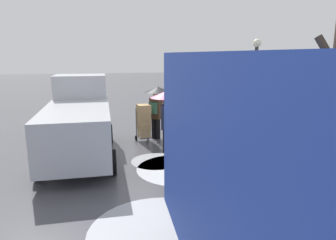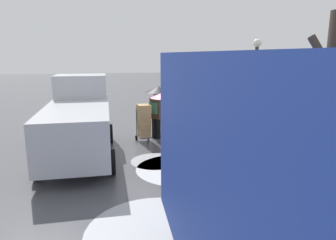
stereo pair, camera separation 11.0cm
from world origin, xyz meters
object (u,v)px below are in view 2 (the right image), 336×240
(cargo_van_parked_right, at_px, (79,121))
(pedestrian_black_side, at_px, (193,97))
(hand_dolly_boxes, at_px, (144,121))
(shopping_cart_vendor, at_px, (176,129))
(street_lamp, at_px, (255,83))
(pedestrian_far_side, at_px, (157,100))
(pedestrian_pink_side, at_px, (165,107))
(pedestrian_white_side, at_px, (201,101))
(bare_tree_far, at_px, (326,176))

(cargo_van_parked_right, height_order, pedestrian_black_side, cargo_van_parked_right)
(cargo_van_parked_right, distance_m, hand_dolly_boxes, 2.62)
(shopping_cart_vendor, height_order, street_lamp, street_lamp)
(cargo_van_parked_right, relative_size, pedestrian_far_side, 2.49)
(shopping_cart_vendor, distance_m, pedestrian_far_side, 1.41)
(street_lamp, bearing_deg, pedestrian_pink_side, -6.39)
(pedestrian_pink_side, xyz_separation_m, pedestrian_black_side, (-1.61, -2.15, -0.01))
(cargo_van_parked_right, distance_m, pedestrian_white_side, 4.65)
(shopping_cart_vendor, height_order, pedestrian_pink_side, pedestrian_pink_side)
(cargo_van_parked_right, xyz_separation_m, pedestrian_black_side, (-4.50, -2.04, 0.39))
(pedestrian_far_side, bearing_deg, shopping_cart_vendor, 125.29)
(pedestrian_pink_side, bearing_deg, pedestrian_far_side, -89.71)
(pedestrian_pink_side, xyz_separation_m, pedestrian_far_side, (0.01, -1.67, -0.01))
(hand_dolly_boxes, bearing_deg, pedestrian_white_side, 175.80)
(hand_dolly_boxes, distance_m, pedestrian_far_side, 1.01)
(pedestrian_pink_side, bearing_deg, hand_dolly_boxes, -65.56)
(bare_tree_far, bearing_deg, shopping_cart_vendor, -90.91)
(cargo_van_parked_right, relative_size, street_lamp, 1.38)
(pedestrian_white_side, height_order, street_lamp, street_lamp)
(shopping_cart_vendor, height_order, hand_dolly_boxes, hand_dolly_boxes)
(pedestrian_black_side, relative_size, pedestrian_white_side, 1.00)
(cargo_van_parked_right, bearing_deg, hand_dolly_boxes, -152.74)
(pedestrian_white_side, relative_size, street_lamp, 0.56)
(hand_dolly_boxes, distance_m, street_lamp, 4.32)
(street_lamp, bearing_deg, pedestrian_white_side, -44.98)
(bare_tree_far, bearing_deg, cargo_van_parked_right, -65.93)
(pedestrian_black_side, bearing_deg, pedestrian_pink_side, 53.15)
(pedestrian_far_side, xyz_separation_m, bare_tree_far, (-0.44, 9.02, 0.43))
(cargo_van_parked_right, relative_size, shopping_cart_vendor, 5.12)
(pedestrian_pink_side, distance_m, pedestrian_far_side, 1.67)
(hand_dolly_boxes, xyz_separation_m, pedestrian_black_side, (-2.20, -0.85, 0.74))
(pedestrian_pink_side, distance_m, pedestrian_white_side, 1.98)
(hand_dolly_boxes, bearing_deg, bare_tree_far, 96.75)
(pedestrian_black_side, relative_size, bare_tree_far, 0.53)
(shopping_cart_vendor, distance_m, bare_tree_far, 8.33)
(hand_dolly_boxes, bearing_deg, pedestrian_far_side, -147.07)
(pedestrian_pink_side, xyz_separation_m, pedestrian_white_side, (-1.62, -1.13, -0.01))
(cargo_van_parked_right, height_order, pedestrian_pink_side, cargo_van_parked_right)
(hand_dolly_boxes, xyz_separation_m, pedestrian_pink_side, (-0.59, 1.29, 0.76))
(pedestrian_black_side, xyz_separation_m, street_lamp, (-1.49, 2.49, 0.80))
(pedestrian_pink_side, bearing_deg, pedestrian_white_side, -145.16)
(pedestrian_black_side, height_order, bare_tree_far, bare_tree_far)
(pedestrian_white_side, relative_size, pedestrian_far_side, 1.00)
(hand_dolly_boxes, relative_size, pedestrian_black_side, 0.69)
(pedestrian_white_side, distance_m, pedestrian_far_side, 1.72)
(pedestrian_pink_side, relative_size, bare_tree_far, 0.53)
(cargo_van_parked_right, height_order, hand_dolly_boxes, cargo_van_parked_right)
(shopping_cart_vendor, distance_m, hand_dolly_boxes, 1.26)
(hand_dolly_boxes, relative_size, bare_tree_far, 0.36)
(cargo_van_parked_right, relative_size, pedestrian_pink_side, 2.49)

